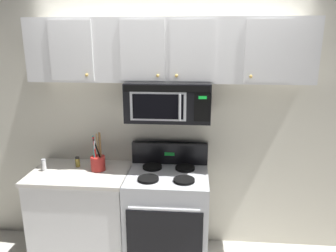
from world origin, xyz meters
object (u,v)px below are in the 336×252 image
over_range_microwave (168,101)px  salt_shaker (44,165)px  stove_range (167,215)px  utensil_crock_red (98,161)px  spice_jar (78,162)px

over_range_microwave → salt_shaker: bearing=-173.6°
salt_shaker → over_range_microwave: bearing=6.4°
stove_range → utensil_crock_red: 0.85m
stove_range → over_range_microwave: bearing=90.1°
salt_shaker → spice_jar: bearing=25.2°
utensil_crock_red → spice_jar: bearing=162.7°
utensil_crock_red → salt_shaker: utensil_crock_red is taller
stove_range → over_range_microwave: over_range_microwave is taller
stove_range → utensil_crock_red: bearing=176.1°
stove_range → salt_shaker: bearing=-179.3°
salt_shaker → utensil_crock_red: bearing=6.8°
over_range_microwave → utensil_crock_red: (-0.67, -0.07, -0.59)m
over_range_microwave → salt_shaker: 1.34m
salt_shaker → stove_range: bearing=0.7°
utensil_crock_red → salt_shaker: size_ratio=3.12×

